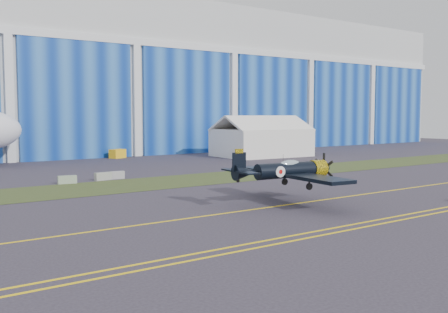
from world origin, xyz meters
TOP-DOWN VIEW (x-y plane):
  - ground at (0.00, 0.00)m, footprint 260.00×260.00m
  - grass_median at (0.00, 14.00)m, footprint 260.00×10.00m
  - taxiway_centreline at (0.00, -5.00)m, footprint 200.00×0.20m
  - edge_line_near at (0.00, -14.50)m, footprint 80.00×0.20m
  - edge_line_far at (0.00, -13.50)m, footprint 80.00×0.20m
  - warbird at (9.19, -4.30)m, footprint 12.46×14.44m
  - tent at (40.28, 35.93)m, footprint 16.62×12.60m
  - tug at (17.14, 47.20)m, footprint 3.09×2.54m
  - gse_box at (51.54, 45.06)m, footprint 3.67×2.48m
  - barrier_a at (-1.62, 19.05)m, footprint 2.07×0.89m
  - barrier_b at (2.81, 19.70)m, footprint 2.06×0.86m
  - barrier_c at (4.50, 19.94)m, footprint 2.05×0.78m

SIDE VIEW (x-z plane):
  - ground at x=0.00m, z-range 0.00..0.00m
  - taxiway_centreline at x=0.00m, z-range 0.00..0.02m
  - edge_line_near at x=0.00m, z-range 0.00..0.02m
  - edge_line_far at x=0.00m, z-range 0.00..0.02m
  - grass_median at x=0.00m, z-range 0.01..0.03m
  - barrier_a at x=-1.62m, z-range 0.00..0.90m
  - barrier_b at x=2.81m, z-range 0.00..0.90m
  - barrier_c at x=4.50m, z-range 0.00..0.90m
  - tug at x=17.14m, z-range 0.00..1.55m
  - gse_box at x=51.54m, z-range 0.00..2.01m
  - warbird at x=9.19m, z-range 0.87..4.79m
  - tent at x=40.28m, z-range 0.00..7.42m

